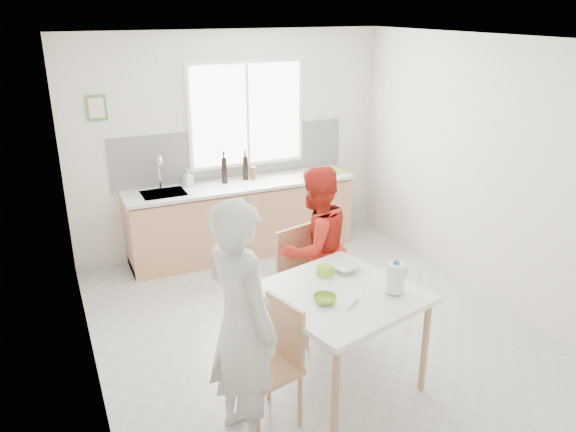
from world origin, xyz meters
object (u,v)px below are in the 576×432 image
milk_jug (396,277)px  wine_bottle_b (245,168)px  person_white (242,325)px  person_red (315,249)px  chair_far (304,276)px  dining_table (339,302)px  bowl_green (325,299)px  chair_left (271,359)px  bowl_white (345,267)px  wine_bottle_a (224,170)px

milk_jug → wine_bottle_b: wine_bottle_b is taller
milk_jug → wine_bottle_b: 3.13m
person_white → person_red: (1.15, 1.17, -0.12)m
person_white → chair_far: bearing=-57.0°
person_red → chair_far: bearing=6.5°
person_red → wine_bottle_b: bearing=-105.9°
dining_table → bowl_green: bowl_green is taller
bowl_green → milk_jug: bearing=-9.1°
person_red → milk_jug: size_ratio=6.24×
bowl_green → dining_table: bearing=28.7°
chair_far → chair_left: bearing=-141.1°
chair_far → person_red: person_red is taller
milk_jug → person_red: bearing=81.5°
chair_far → bowl_white: (0.10, -0.57, 0.33)m
chair_far → bowl_white: chair_far is taller
person_white → bowl_white: bearing=-78.4°
chair_left → person_red: bearing=125.8°
person_red → milk_jug: 1.15m
bowl_green → bowl_white: size_ratio=0.74×
bowl_white → chair_far: bearing=99.7°
milk_jug → bowl_white: bearing=92.6°
chair_left → chair_far: bearing=128.9°
dining_table → chair_far: 0.92m
person_red → person_white: bearing=30.8°
dining_table → person_red: 0.98m
chair_left → wine_bottle_a: size_ratio=3.03×
milk_jug → person_white: bearing=167.3°
person_white → bowl_green: size_ratio=10.38×
person_white → wine_bottle_a: (0.91, 3.15, 0.16)m
dining_table → chair_far: bearing=81.8°
person_white → bowl_white: size_ratio=7.63×
chair_far → dining_table: bearing=-112.9°
person_red → wine_bottle_b: 2.02m
dining_table → person_red: size_ratio=0.85×
bowl_white → wine_bottle_a: 2.61m
person_white → person_red: person_white is taller
dining_table → milk_jug: bearing=-26.3°
wine_bottle_a → wine_bottle_b: bearing=5.3°
chair_far → milk_jug: (0.26, -1.08, 0.44)m
chair_left → chair_far: (0.78, 1.06, 0.03)m
dining_table → person_red: (0.26, 0.94, 0.03)m
wine_bottle_a → chair_left: bearing=-102.4°
chair_left → wine_bottle_b: bearing=148.2°
bowl_green → wine_bottle_b: wine_bottle_b is taller
chair_far → bowl_white: size_ratio=4.23×
bowl_white → person_white: bearing=-153.7°
wine_bottle_a → wine_bottle_b: wine_bottle_a is taller
bowl_green → wine_bottle_a: wine_bottle_a is taller
bowl_green → milk_jug: (0.57, -0.09, 0.11)m
bowl_green → wine_bottle_b: (0.49, 3.04, 0.18)m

